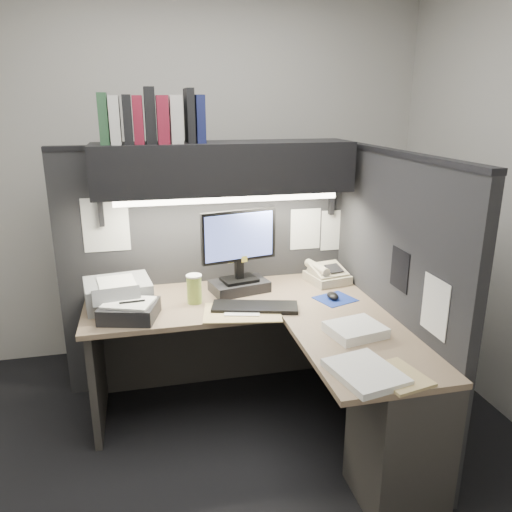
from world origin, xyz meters
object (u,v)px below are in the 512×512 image
object	(u,v)px
monitor	(239,260)
keyboard	(255,307)
notebook_stack	(129,311)
desk	(307,381)
coffee_cup	(194,290)
telephone	(327,275)
overhead_shelf	(224,167)
printer	(118,293)

from	to	relation	value
monitor	keyboard	world-z (taller)	monitor
notebook_stack	desk	bearing A→B (deg)	-23.28
monitor	coffee_cup	xyz separation A→B (m)	(-0.30, -0.12, -0.13)
keyboard	monitor	bearing A→B (deg)	111.07
monitor	notebook_stack	size ratio (longest dim) A/B	1.77
keyboard	notebook_stack	size ratio (longest dim) A/B	1.67
telephone	notebook_stack	world-z (taller)	telephone
coffee_cup	notebook_stack	bearing A→B (deg)	-158.42
overhead_shelf	keyboard	bearing A→B (deg)	-75.75
keyboard	telephone	bearing A→B (deg)	45.54
telephone	overhead_shelf	bearing A→B (deg)	164.35
monitor	telephone	world-z (taller)	monitor
desk	keyboard	xyz separation A→B (m)	(-0.20, 0.36, 0.30)
coffee_cup	monitor	bearing A→B (deg)	22.76
desk	notebook_stack	distance (m)	1.04
monitor	coffee_cup	size ratio (longest dim) A/B	3.18
overhead_shelf	monitor	distance (m)	0.57
coffee_cup	printer	distance (m)	0.45
desk	printer	xyz separation A→B (m)	(-0.97, 0.61, 0.36)
printer	keyboard	bearing A→B (deg)	-25.90
telephone	coffee_cup	size ratio (longest dim) A/B	1.51
overhead_shelf	keyboard	world-z (taller)	overhead_shelf
monitor	overhead_shelf	bearing A→B (deg)	114.42
telephone	coffee_cup	bearing A→B (deg)	179.00
keyboard	telephone	distance (m)	0.66
printer	coffee_cup	bearing A→B (deg)	-17.33
monitor	telephone	distance (m)	0.62
monitor	telephone	size ratio (longest dim) A/B	2.11
desk	printer	world-z (taller)	printer
desk	overhead_shelf	size ratio (longest dim) A/B	1.10
printer	notebook_stack	xyz separation A→B (m)	(0.06, -0.22, -0.03)
keyboard	desk	bearing A→B (deg)	-45.92
telephone	notebook_stack	size ratio (longest dim) A/B	0.84
printer	notebook_stack	distance (m)	0.23
overhead_shelf	printer	world-z (taller)	overhead_shelf
telephone	coffee_cup	world-z (taller)	coffee_cup
keyboard	telephone	xyz separation A→B (m)	(0.57, 0.34, 0.04)
overhead_shelf	monitor	xyz separation A→B (m)	(0.07, -0.09, -0.56)
keyboard	coffee_cup	world-z (taller)	coffee_cup
overhead_shelf	desk	bearing A→B (deg)	-68.21
desk	notebook_stack	size ratio (longest dim) A/B	5.75
desk	telephone	xyz separation A→B (m)	(0.37, 0.70, 0.34)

